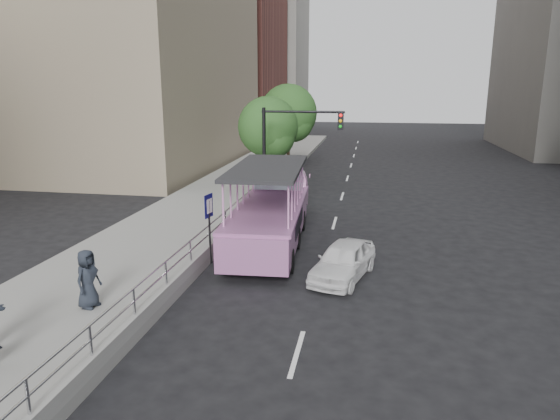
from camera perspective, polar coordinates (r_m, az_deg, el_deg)
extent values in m
plane|color=black|center=(14.34, -0.89, -11.76)|extent=(160.00, 160.00, 0.00)
cube|color=gray|center=(24.89, -9.43, -0.39)|extent=(5.50, 80.00, 0.30)
cube|color=#A8A8A3|center=(16.73, -10.14, -6.35)|extent=(0.24, 30.00, 0.36)
cylinder|color=silver|center=(10.17, -26.90, -18.47)|extent=(0.07, 0.07, 0.70)
cylinder|color=silver|center=(11.58, -20.85, -13.74)|extent=(0.07, 0.07, 0.70)
cylinder|color=silver|center=(13.15, -16.35, -9.98)|extent=(0.07, 0.07, 0.70)
cylinder|color=silver|center=(14.82, -12.91, -7.00)|extent=(0.07, 0.07, 0.70)
cylinder|color=silver|center=(16.56, -10.22, -4.62)|extent=(0.07, 0.07, 0.70)
cylinder|color=silver|center=(18.36, -8.05, -2.70)|extent=(0.07, 0.07, 0.70)
cylinder|color=silver|center=(20.19, -6.28, -1.11)|extent=(0.07, 0.07, 0.70)
cylinder|color=silver|center=(22.05, -4.81, 0.21)|extent=(0.07, 0.07, 0.70)
cylinder|color=silver|center=(23.94, -3.57, 1.32)|extent=(0.07, 0.07, 0.70)
cylinder|color=silver|center=(25.84, -2.51, 2.27)|extent=(0.07, 0.07, 0.70)
cylinder|color=silver|center=(16.56, -10.22, -4.62)|extent=(0.06, 22.00, 0.06)
cylinder|color=silver|center=(16.46, -10.27, -3.53)|extent=(0.06, 22.00, 0.06)
cylinder|color=black|center=(17.42, -5.96, -5.56)|extent=(0.39, 0.88, 0.86)
cylinder|color=black|center=(17.09, 0.98, -5.87)|extent=(0.39, 0.88, 0.86)
cylinder|color=black|center=(19.91, -4.27, -3.02)|extent=(0.39, 0.88, 0.86)
cylinder|color=black|center=(19.62, 1.79, -3.24)|extent=(0.39, 0.88, 0.86)
cylinder|color=black|center=(22.44, -2.96, -1.05)|extent=(0.39, 0.88, 0.86)
cylinder|color=black|center=(22.19, 2.41, -1.22)|extent=(0.39, 0.88, 0.86)
cube|color=#EB95D9|center=(19.76, -1.19, -1.45)|extent=(2.86, 7.98, 1.20)
cube|color=#EB95D9|center=(24.14, 0.33, 1.96)|extent=(2.46, 2.17, 1.49)
cylinder|color=#EB95D9|center=(24.87, 0.55, 2.99)|extent=(2.29, 0.80, 2.25)
cube|color=#A5609B|center=(15.93, -3.25, -5.28)|extent=(2.41, 0.48, 1.20)
cube|color=#A5609B|center=(19.60, -1.20, 0.40)|extent=(2.99, 8.27, 0.11)
cube|color=#262729|center=(18.92, -1.39, 4.88)|extent=(2.91, 6.46, 0.13)
cube|color=#97A3B2|center=(22.31, -0.16, 3.60)|extent=(2.21, 0.33, 1.00)
cube|color=#EB95D9|center=(22.79, -0.02, 3.08)|extent=(2.16, 1.08, 0.48)
imported|color=white|center=(16.73, 7.24, -5.75)|extent=(2.37, 3.87, 1.23)
imported|color=#212731|center=(14.68, -21.13, -7.34)|extent=(0.66, 0.89, 1.65)
cylinder|color=black|center=(17.97, -8.04, -2.56)|extent=(0.07, 0.07, 2.32)
cube|color=#0B0C4D|center=(17.72, -8.15, 0.47)|extent=(0.12, 0.57, 0.84)
cube|color=white|center=(17.71, -8.05, 0.46)|extent=(0.07, 0.37, 0.51)
cylinder|color=black|center=(26.00, -1.83, 5.90)|extent=(0.18, 0.18, 5.20)
cylinder|color=black|center=(25.44, 2.62, 11.15)|extent=(4.20, 0.12, 0.12)
cube|color=black|center=(25.27, 6.95, 10.03)|extent=(0.28, 0.22, 0.85)
sphere|color=red|center=(25.13, 6.95, 10.69)|extent=(0.16, 0.16, 0.16)
cylinder|color=#3C291B|center=(29.65, -1.34, 4.82)|extent=(0.22, 0.22, 3.08)
sphere|color=#2C5E25|center=(29.37, -1.36, 9.49)|extent=(3.52, 3.52, 3.52)
sphere|color=#2C5E25|center=(29.04, -0.70, 8.36)|extent=(2.42, 2.42, 2.42)
cylinder|color=#3C291B|center=(35.43, 0.95, 6.63)|extent=(0.22, 0.22, 3.47)
sphere|color=#2C5E25|center=(35.19, 0.97, 11.04)|extent=(3.97, 3.97, 3.97)
sphere|color=#2C5E25|center=(34.87, 1.54, 9.99)|extent=(2.73, 2.73, 2.73)
cube|color=brown|center=(64.41, -8.83, 19.77)|extent=(18.00, 16.00, 26.00)
cube|color=gray|center=(78.97, -3.38, 16.60)|extent=(16.00, 14.00, 20.00)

